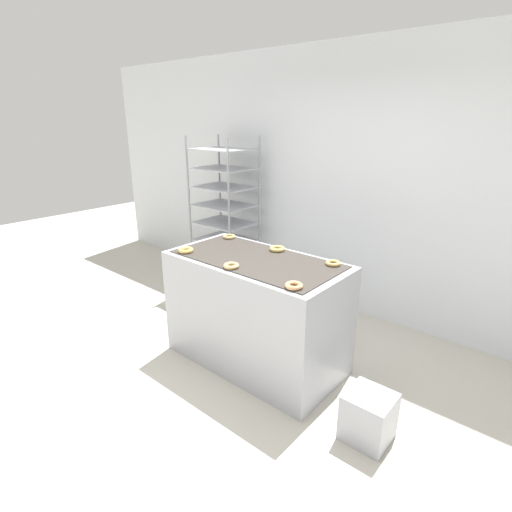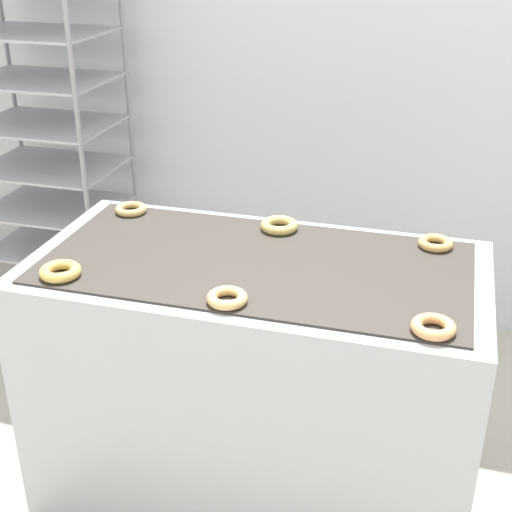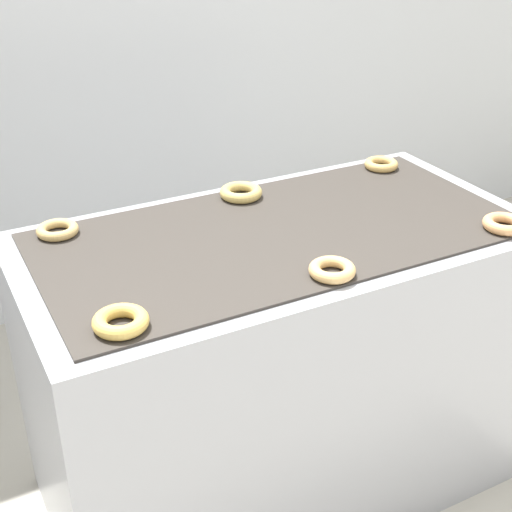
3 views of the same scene
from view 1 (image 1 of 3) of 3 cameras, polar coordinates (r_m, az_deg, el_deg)
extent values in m
plane|color=beige|center=(3.36, -7.49, -19.09)|extent=(14.00, 14.00, 0.00)
cube|color=silver|center=(4.39, 12.86, 9.93)|extent=(8.00, 0.05, 2.80)
cube|color=#A8AAB2|center=(3.48, 0.00, -7.96)|extent=(1.51, 0.78, 0.97)
cube|color=#38332D|center=(3.29, 0.00, -0.39)|extent=(1.39, 0.69, 0.01)
cube|color=#262628|center=(2.92, 1.79, -9.39)|extent=(0.12, 0.07, 0.10)
cylinder|color=gray|center=(4.98, -9.42, 5.77)|extent=(0.02, 0.02, 1.87)
cylinder|color=gray|center=(4.50, -3.83, 4.55)|extent=(0.02, 0.02, 1.87)
cylinder|color=gray|center=(5.32, -5.10, 6.82)|extent=(0.02, 0.02, 1.87)
cylinder|color=gray|center=(4.88, 0.48, 5.75)|extent=(0.02, 0.02, 1.87)
cube|color=#A8AAB2|center=(5.14, -4.30, -2.37)|extent=(0.67, 0.53, 0.01)
cube|color=#A8AAB2|center=(5.06, -4.36, -0.06)|extent=(0.67, 0.53, 0.01)
cube|color=#A8AAB2|center=(4.99, -4.43, 2.31)|extent=(0.67, 0.53, 0.01)
cube|color=#A8AAB2|center=(4.93, -4.49, 4.75)|extent=(0.67, 0.53, 0.01)
cube|color=#A8AAB2|center=(4.88, -4.56, 7.25)|extent=(0.67, 0.53, 0.01)
cube|color=#A8AAB2|center=(4.84, -4.63, 9.79)|extent=(0.67, 0.53, 0.01)
cube|color=#A8AAB2|center=(4.81, -4.70, 12.37)|extent=(0.67, 0.53, 0.01)
cube|color=#A8AAB2|center=(4.79, -4.77, 14.97)|extent=(0.67, 0.53, 0.01)
cube|color=#A8AAB2|center=(2.99, 15.76, -21.22)|extent=(0.30, 0.30, 0.35)
torus|color=#E8BD59|center=(3.49, -9.99, 0.84)|extent=(0.13, 0.13, 0.03)
torus|color=#E8B970|center=(3.09, -3.56, -1.39)|extent=(0.12, 0.12, 0.03)
torus|color=#E9A869|center=(2.74, 5.44, -4.22)|extent=(0.12, 0.12, 0.03)
torus|color=tan|center=(3.85, -3.85, 2.79)|extent=(0.12, 0.12, 0.03)
torus|color=#D4B562|center=(3.48, 3.05, 1.05)|extent=(0.14, 0.14, 0.03)
torus|color=tan|center=(3.19, 10.95, -1.01)|extent=(0.12, 0.12, 0.03)
camera|label=2|loc=(1.48, -37.60, 12.98)|focal=50.00mm
camera|label=3|loc=(3.03, -36.10, 12.04)|focal=50.00mm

